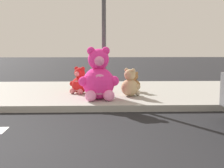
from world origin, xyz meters
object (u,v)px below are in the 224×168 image
(sign_pole, at_px, (104,30))
(plush_red, at_px, (79,83))
(plush_yellow, at_px, (97,82))
(plush_tan, at_px, (130,85))
(plush_brown, at_px, (134,84))
(plush_pink_large, at_px, (99,78))

(sign_pole, height_order, plush_red, sign_pole)
(plush_yellow, bearing_deg, plush_tan, -52.58)
(sign_pole, height_order, plush_yellow, sign_pole)
(plush_brown, bearing_deg, plush_tan, -102.59)
(sign_pole, xyz_separation_m, plush_yellow, (-0.21, 1.00, -1.49))
(plush_red, height_order, plush_tan, plush_red)
(plush_brown, distance_m, plush_tan, 0.79)
(plush_pink_large, height_order, plush_tan, plush_pink_large)
(sign_pole, xyz_separation_m, plush_pink_large, (-0.13, -0.59, -1.19))
(plush_yellow, relative_size, plush_tan, 0.73)
(plush_pink_large, height_order, plush_brown, plush_pink_large)
(plush_red, xyz_separation_m, plush_brown, (1.52, 0.27, -0.07))
(plush_pink_large, distance_m, plush_brown, 1.58)
(plush_red, bearing_deg, plush_pink_large, -60.17)
(plush_yellow, bearing_deg, sign_pole, -78.40)
(plush_yellow, distance_m, plush_tan, 1.45)
(plush_yellow, height_order, plush_red, plush_red)
(sign_pole, bearing_deg, plush_tan, -12.52)
(plush_pink_large, distance_m, plush_tan, 0.95)
(plush_yellow, height_order, plush_tan, plush_tan)
(plush_tan, bearing_deg, plush_red, 159.66)
(plush_red, bearing_deg, plush_yellow, 54.39)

